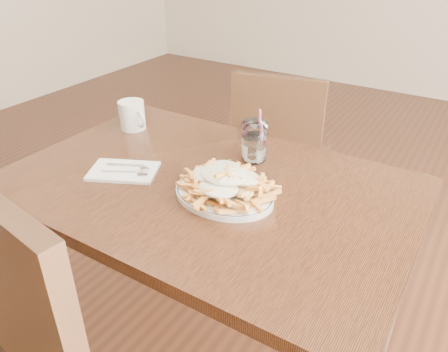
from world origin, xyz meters
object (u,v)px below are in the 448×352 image
Objects in this scene: water_glass at (254,143)px; coffee_mug at (132,115)px; fries_plate at (224,194)px; chair_far at (279,149)px; loaded_fries at (224,178)px; table at (208,204)px.

water_glass is 1.35× the size of coffee_mug.
fries_plate is 0.26m from water_glass.
water_glass is (-0.04, 0.25, 0.05)m from fries_plate.
chair_far is 0.92m from loaded_fries.
table is 0.82m from chair_far.
table is at bearing 152.78° from loaded_fries.
chair_far reaches higher than fries_plate.
loaded_fries is at bearing -75.57° from chair_far.
loaded_fries reaches higher than table.
fries_plate is 0.60m from coffee_mug.
fries_plate is (0.09, -0.05, 0.09)m from table.
chair_far reaches higher than loaded_fries.
loaded_fries is (0.22, -0.84, 0.31)m from chair_far.
coffee_mug is at bearing 157.21° from loaded_fries.
table is at bearing -80.85° from chair_far.
loaded_fries reaches higher than fries_plate.
water_glass is at bearing -73.54° from chair_far.
coffee_mug is (-0.51, -0.02, -0.01)m from water_glass.
fries_plate is 0.05m from loaded_fries.
loaded_fries is at bearing -80.44° from water_glass.
table is 0.25m from water_glass.
water_glass is (0.17, -0.58, 0.31)m from chair_far.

